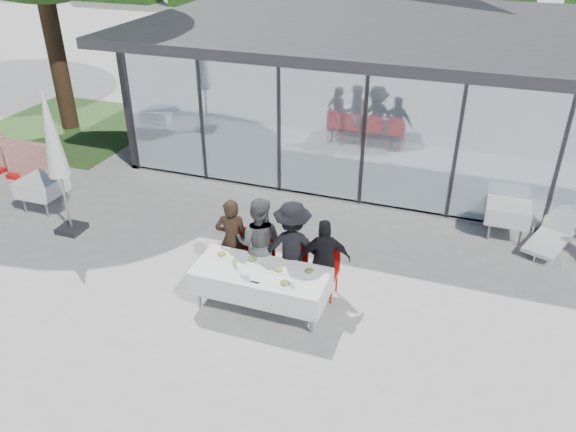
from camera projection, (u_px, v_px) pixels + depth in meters
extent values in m
plane|color=#9D9A95|center=(250.00, 296.00, 9.87)|extent=(90.00, 90.00, 0.00)
cube|color=gray|center=(425.00, 146.00, 15.84)|extent=(14.00, 8.00, 0.10)
cube|color=black|center=(447.00, 59.00, 18.29)|extent=(14.00, 0.20, 3.20)
cube|color=black|center=(202.00, 70.00, 17.09)|extent=(0.20, 8.00, 3.20)
cube|color=silver|center=(409.00, 144.00, 11.81)|extent=(13.60, 0.06, 3.10)
cube|color=#2D2D30|center=(439.00, 28.00, 13.91)|extent=(14.80, 8.80, 0.24)
cube|color=#262628|center=(131.00, 110.00, 13.79)|extent=(0.08, 0.10, 3.10)
cube|color=#262628|center=(202.00, 118.00, 13.23)|extent=(0.08, 0.10, 3.10)
cube|color=#262628|center=(279.00, 128.00, 12.66)|extent=(0.08, 0.10, 3.10)
cube|color=#262628|center=(364.00, 139.00, 12.10)|extent=(0.08, 0.10, 3.10)
cube|color=#262628|center=(456.00, 150.00, 11.53)|extent=(0.08, 0.10, 3.10)
cube|color=#262628|center=(559.00, 163.00, 10.97)|extent=(0.08, 0.10, 3.10)
cube|color=#B7100C|center=(326.00, 140.00, 15.14)|extent=(0.45, 0.45, 0.90)
cube|color=#B7100C|center=(384.00, 140.00, 15.11)|extent=(0.45, 0.45, 0.90)
cube|color=#B7100C|center=(480.00, 160.00, 13.97)|extent=(0.45, 0.45, 0.90)
cube|color=#B7100C|center=(565.00, 160.00, 13.97)|extent=(0.45, 0.45, 0.90)
cube|color=silver|center=(261.00, 281.00, 9.35)|extent=(2.26, 0.96, 0.42)
cylinder|color=gray|center=(198.00, 290.00, 9.45)|extent=(0.06, 0.06, 0.71)
cylinder|color=gray|center=(312.00, 315.00, 8.87)|extent=(0.06, 0.06, 0.71)
cylinder|color=gray|center=(217.00, 267.00, 10.02)|extent=(0.06, 0.06, 0.71)
cylinder|color=gray|center=(324.00, 290.00, 9.44)|extent=(0.06, 0.06, 0.71)
imported|color=black|center=(232.00, 240.00, 9.99)|extent=(0.73, 0.73, 1.61)
cube|color=#B7100C|center=(233.00, 256.00, 10.18)|extent=(0.44, 0.44, 0.05)
cube|color=#B7100C|center=(237.00, 239.00, 10.22)|extent=(0.44, 0.04, 0.55)
cylinder|color=#B7100C|center=(221.00, 270.00, 10.19)|extent=(0.04, 0.04, 0.43)
cylinder|color=#B7100C|center=(239.00, 274.00, 10.09)|extent=(0.04, 0.04, 0.43)
cylinder|color=#B7100C|center=(229.00, 260.00, 10.49)|extent=(0.04, 0.04, 0.43)
cylinder|color=#B7100C|center=(247.00, 263.00, 10.39)|extent=(0.04, 0.04, 0.43)
imported|color=#545454|center=(259.00, 242.00, 9.81)|extent=(0.95, 0.95, 1.72)
cube|color=#B7100C|center=(260.00, 261.00, 10.02)|extent=(0.44, 0.44, 0.05)
cube|color=#B7100C|center=(264.00, 244.00, 10.07)|extent=(0.44, 0.04, 0.55)
cylinder|color=#B7100C|center=(247.00, 276.00, 10.04)|extent=(0.04, 0.04, 0.43)
cylinder|color=#B7100C|center=(266.00, 280.00, 9.94)|extent=(0.04, 0.04, 0.43)
cylinder|color=#B7100C|center=(255.00, 265.00, 10.34)|extent=(0.04, 0.04, 0.43)
cylinder|color=#B7100C|center=(273.00, 269.00, 10.24)|extent=(0.04, 0.04, 0.43)
imported|color=black|center=(292.00, 248.00, 9.62)|extent=(1.36, 1.36, 1.74)
cube|color=#B7100C|center=(293.00, 268.00, 9.84)|extent=(0.44, 0.44, 0.05)
cube|color=#B7100C|center=(296.00, 250.00, 9.89)|extent=(0.44, 0.04, 0.55)
cylinder|color=#B7100C|center=(280.00, 282.00, 9.86)|extent=(0.04, 0.04, 0.43)
cylinder|color=#B7100C|center=(299.00, 287.00, 9.76)|extent=(0.04, 0.04, 0.43)
cylinder|color=#B7100C|center=(286.00, 271.00, 10.16)|extent=(0.04, 0.04, 0.43)
cylinder|color=#B7100C|center=(305.00, 275.00, 10.06)|extent=(0.04, 0.04, 0.43)
imported|color=black|center=(325.00, 260.00, 9.51)|extent=(1.14, 1.14, 1.52)
cube|color=#B7100C|center=(324.00, 274.00, 9.68)|extent=(0.44, 0.44, 0.05)
cube|color=#B7100C|center=(328.00, 256.00, 9.72)|extent=(0.44, 0.04, 0.55)
cylinder|color=#B7100C|center=(311.00, 289.00, 9.70)|extent=(0.04, 0.04, 0.43)
cylinder|color=#B7100C|center=(331.00, 293.00, 9.59)|extent=(0.04, 0.04, 0.43)
cylinder|color=#B7100C|center=(317.00, 278.00, 9.99)|extent=(0.04, 0.04, 0.43)
cylinder|color=#B7100C|center=(336.00, 282.00, 9.89)|extent=(0.04, 0.04, 0.43)
cylinder|color=white|center=(221.00, 255.00, 9.64)|extent=(0.29, 0.29, 0.01)
ellipsoid|color=tan|center=(221.00, 253.00, 9.62)|extent=(0.15, 0.15, 0.05)
cylinder|color=white|center=(253.00, 261.00, 9.50)|extent=(0.29, 0.29, 0.01)
ellipsoid|color=#3F5E23|center=(253.00, 259.00, 9.48)|extent=(0.15, 0.15, 0.05)
cylinder|color=white|center=(278.00, 270.00, 9.24)|extent=(0.29, 0.29, 0.01)
ellipsoid|color=tan|center=(278.00, 269.00, 9.23)|extent=(0.15, 0.15, 0.05)
cylinder|color=white|center=(309.00, 272.00, 9.20)|extent=(0.29, 0.29, 0.01)
ellipsoid|color=#3F5E23|center=(309.00, 271.00, 9.18)|extent=(0.15, 0.15, 0.05)
cylinder|color=white|center=(285.00, 284.00, 8.91)|extent=(0.29, 0.29, 0.01)
ellipsoid|color=#3F5E23|center=(285.00, 283.00, 8.89)|extent=(0.15, 0.15, 0.05)
cylinder|color=#83BC4E|center=(235.00, 262.00, 9.33)|extent=(0.06, 0.06, 0.15)
cylinder|color=silver|center=(248.00, 276.00, 9.03)|extent=(0.07, 0.07, 0.10)
cylinder|color=silver|center=(292.00, 284.00, 8.85)|extent=(0.07, 0.07, 0.10)
cylinder|color=silver|center=(243.00, 275.00, 9.06)|extent=(0.07, 0.07, 0.10)
cube|color=black|center=(255.00, 282.00, 8.95)|extent=(0.14, 0.03, 0.01)
cube|color=silver|center=(42.00, 186.00, 12.42)|extent=(0.86, 0.86, 0.36)
cylinder|color=gray|center=(23.00, 198.00, 12.36)|extent=(0.05, 0.05, 0.72)
cylinder|color=gray|center=(45.00, 202.00, 12.19)|extent=(0.05, 0.05, 0.72)
cylinder|color=gray|center=(42.00, 187.00, 12.85)|extent=(0.05, 0.05, 0.72)
cylinder|color=gray|center=(63.00, 191.00, 12.68)|extent=(0.05, 0.05, 0.72)
cube|color=silver|center=(508.00, 211.00, 11.43)|extent=(0.86, 0.86, 0.36)
cylinder|color=gray|center=(490.00, 224.00, 11.37)|extent=(0.05, 0.05, 0.72)
cylinder|color=gray|center=(522.00, 229.00, 11.19)|extent=(0.05, 0.05, 0.72)
cylinder|color=gray|center=(491.00, 211.00, 11.86)|extent=(0.05, 0.05, 0.72)
cylinder|color=gray|center=(521.00, 215.00, 11.69)|extent=(0.05, 0.05, 0.72)
cube|color=#B7100C|center=(481.00, 198.00, 12.15)|extent=(0.49, 0.49, 0.05)
cube|color=#B7100C|center=(483.00, 192.00, 11.86)|extent=(0.44, 0.09, 0.55)
cylinder|color=#B7100C|center=(470.00, 210.00, 12.17)|extent=(0.04, 0.04, 0.43)
cylinder|color=#B7100C|center=(487.00, 213.00, 12.07)|extent=(0.04, 0.04, 0.43)
cylinder|color=#B7100C|center=(471.00, 203.00, 12.47)|extent=(0.04, 0.04, 0.43)
cylinder|color=#B7100C|center=(488.00, 206.00, 12.36)|extent=(0.04, 0.04, 0.43)
cube|color=black|center=(72.00, 229.00, 11.80)|extent=(0.50, 0.50, 0.12)
cylinder|color=gray|center=(60.00, 173.00, 11.17)|extent=(0.06, 0.06, 2.70)
cone|color=beige|center=(51.00, 135.00, 10.77)|extent=(0.44, 0.44, 1.70)
cube|color=red|center=(29.00, 160.00, 13.82)|extent=(1.40, 0.12, 1.00)
cube|color=#B7100C|center=(17.00, 174.00, 14.18)|extent=(0.30, 0.45, 0.10)
cube|color=#B7100C|center=(49.00, 180.00, 13.89)|extent=(0.30, 0.45, 0.10)
cube|color=#B7100C|center=(3.00, 168.00, 14.48)|extent=(0.30, 0.45, 0.10)
cube|color=silver|center=(548.00, 241.00, 11.12)|extent=(1.04, 1.43, 0.08)
cube|color=silver|center=(561.00, 219.00, 11.35)|extent=(0.65, 0.47, 0.54)
cylinder|color=silver|center=(534.00, 258.00, 10.80)|extent=(0.04, 0.04, 0.14)
cylinder|color=silver|center=(562.00, 263.00, 10.65)|extent=(0.04, 0.04, 0.14)
cylinder|color=silver|center=(533.00, 231.00, 11.70)|extent=(0.04, 0.04, 0.14)
cylinder|color=silver|center=(559.00, 235.00, 11.55)|extent=(0.04, 0.04, 0.14)
cylinder|color=#382316|center=(57.00, 55.00, 16.19)|extent=(0.50, 0.50, 4.40)
cylinder|color=#382316|center=(404.00, 65.00, 19.92)|extent=(0.44, 0.44, 2.00)
cube|color=#385926|center=(71.00, 127.00, 17.27)|extent=(5.00, 5.00, 0.02)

